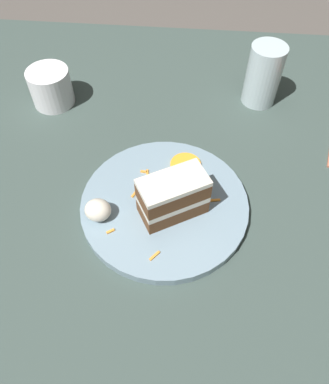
# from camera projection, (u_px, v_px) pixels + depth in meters

# --- Properties ---
(ground_plane) EXTENTS (6.00, 6.00, 0.00)m
(ground_plane) POSITION_uv_depth(u_px,v_px,m) (161.00, 214.00, 0.68)
(ground_plane) COLOR #4C4742
(ground_plane) RESTS_ON ground
(dining_table) EXTENTS (1.33, 1.20, 0.02)m
(dining_table) POSITION_uv_depth(u_px,v_px,m) (161.00, 211.00, 0.67)
(dining_table) COLOR #384742
(dining_table) RESTS_ON ground
(plate) EXTENTS (0.29, 0.29, 0.02)m
(plate) POSITION_uv_depth(u_px,v_px,m) (164.00, 205.00, 0.66)
(plate) COLOR gray
(plate) RESTS_ON dining_table
(cake_slice) EXTENTS (0.12, 0.10, 0.08)m
(cake_slice) POSITION_uv_depth(u_px,v_px,m) (173.00, 196.00, 0.61)
(cake_slice) COLOR brown
(cake_slice) RESTS_ON plate
(cream_dollop) EXTENTS (0.04, 0.04, 0.04)m
(cream_dollop) POSITION_uv_depth(u_px,v_px,m) (98.00, 210.00, 0.62)
(cream_dollop) COLOR silver
(cream_dollop) RESTS_ON plate
(orange_garnish) EXTENTS (0.06, 0.06, 0.01)m
(orange_garnish) POSITION_uv_depth(u_px,v_px,m) (186.00, 165.00, 0.70)
(orange_garnish) COLOR orange
(orange_garnish) RESTS_ON plate
(carrot_shreds_scatter) EXTENTS (0.19, 0.18, 0.00)m
(carrot_shreds_scatter) POSITION_uv_depth(u_px,v_px,m) (152.00, 202.00, 0.65)
(carrot_shreds_scatter) COLOR orange
(carrot_shreds_scatter) RESTS_ON plate
(drinking_glass) EXTENTS (0.07, 0.07, 0.13)m
(drinking_glass) POSITION_uv_depth(u_px,v_px,m) (262.00, 79.00, 0.80)
(drinking_glass) COLOR silver
(drinking_glass) RESTS_ON dining_table
(coffee_mug) EXTENTS (0.09, 0.09, 0.08)m
(coffee_mug) POSITION_uv_depth(u_px,v_px,m) (51.00, 86.00, 0.80)
(coffee_mug) COLOR white
(coffee_mug) RESTS_ON dining_table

